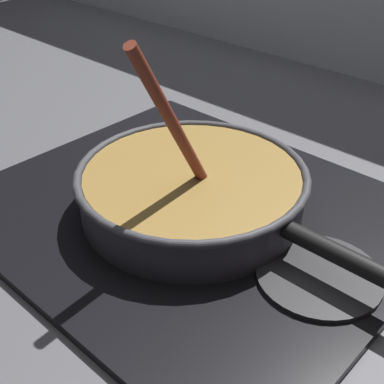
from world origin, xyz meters
The scene contains 5 objects.
ground centered at (0.00, 0.00, -0.02)m, with size 2.40×1.60×0.04m, color #4C4C51.
hob_plate centered at (0.09, 0.16, 0.01)m, with size 0.56×0.48×0.01m, color black.
burner_ring centered at (0.09, 0.16, 0.02)m, with size 0.18×0.18×0.01m, color #592D0C.
spare_burner centered at (0.28, 0.16, 0.01)m, with size 0.14×0.14×0.01m, color #262628.
cooking_pan centered at (0.09, 0.16, 0.05)m, with size 0.45×0.30×0.26m.
Camera 1 is at (0.48, -0.27, 0.41)m, focal length 49.24 mm.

